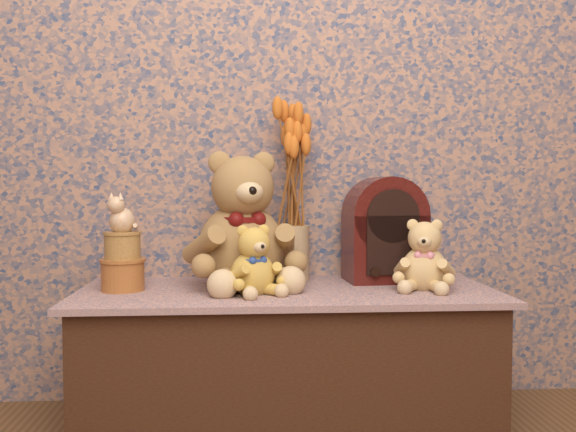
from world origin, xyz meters
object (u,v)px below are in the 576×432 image
object	(u,v)px
teddy_large	(241,214)
cathedral_radio	(384,229)
teddy_medium	(252,257)
teddy_small	(424,252)
biscuit_tin_lower	(123,275)
cat_figurine	(122,212)
ceramic_vase	(293,253)

from	to	relation	value
teddy_large	cathedral_radio	distance (m)	0.51
teddy_medium	teddy_small	distance (m)	0.56
teddy_small	cathedral_radio	distance (m)	0.21
teddy_large	biscuit_tin_lower	world-z (taller)	teddy_large
cat_figurine	cathedral_radio	bearing A→B (deg)	32.09
teddy_large	cathedral_radio	xyz separation A→B (m)	(0.50, 0.06, -0.06)
teddy_medium	cathedral_radio	size ratio (longest dim) A/B	0.63
ceramic_vase	teddy_small	bearing A→B (deg)	-26.83
teddy_small	cat_figurine	world-z (taller)	cat_figurine
cathedral_radio	cat_figurine	world-z (taller)	cathedral_radio
teddy_medium	cathedral_radio	xyz separation A→B (m)	(0.47, 0.22, 0.07)
teddy_medium	cathedral_radio	bearing A→B (deg)	0.28
biscuit_tin_lower	cat_figurine	bearing A→B (deg)	0.00
cat_figurine	biscuit_tin_lower	bearing A→B (deg)	0.00
teddy_small	cat_figurine	distance (m)	0.98
teddy_small	biscuit_tin_lower	size ratio (longest dim) A/B	1.79
teddy_medium	teddy_large	bearing A→B (deg)	77.46
teddy_large	biscuit_tin_lower	distance (m)	0.43
biscuit_tin_lower	teddy_medium	bearing A→B (deg)	-11.43
ceramic_vase	cathedral_radio	bearing A→B (deg)	-5.72
teddy_large	teddy_medium	world-z (taller)	teddy_large
cathedral_radio	teddy_medium	bearing A→B (deg)	-158.95
ceramic_vase	cat_figurine	xyz separation A→B (m)	(-0.56, -0.17, 0.15)
cathedral_radio	biscuit_tin_lower	distance (m)	0.90
ceramic_vase	cat_figurine	size ratio (longest dim) A/B	1.51
cat_figurine	teddy_small	bearing A→B (deg)	20.92
cat_figurine	teddy_medium	bearing A→B (deg)	11.94
teddy_small	biscuit_tin_lower	world-z (taller)	teddy_small
teddy_small	ceramic_vase	size ratio (longest dim) A/B	1.25
teddy_large	teddy_medium	xyz separation A→B (m)	(0.04, -0.16, -0.13)
teddy_large	cathedral_radio	size ratio (longest dim) A/B	1.31
teddy_medium	cathedral_radio	world-z (taller)	cathedral_radio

